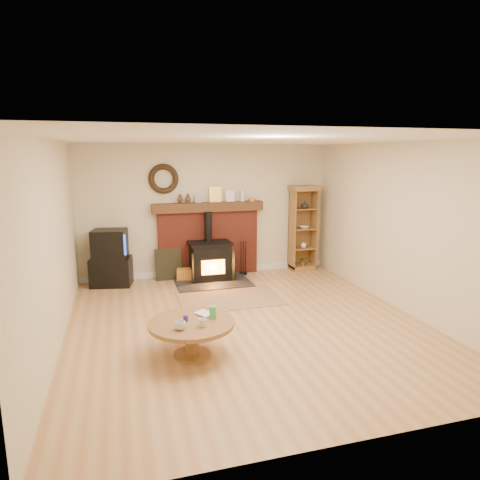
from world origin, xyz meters
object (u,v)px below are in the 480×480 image
object	(u,v)px
curio_cabinet	(303,228)
wood_stove	(210,262)
coffee_table	(192,328)
tv_unit	(111,259)

from	to	relation	value
curio_cabinet	wood_stove	bearing A→B (deg)	-172.26
coffee_table	tv_unit	bearing A→B (deg)	106.52
tv_unit	curio_cabinet	distance (m)	3.90
wood_stove	tv_unit	bearing A→B (deg)	174.02
curio_cabinet	coffee_table	xyz separation A→B (m)	(-2.92, -3.34, -0.53)
curio_cabinet	coffee_table	distance (m)	4.47
coffee_table	wood_stove	bearing A→B (deg)	74.01
wood_stove	coffee_table	xyz separation A→B (m)	(-0.88, -3.07, -0.01)
tv_unit	curio_cabinet	world-z (taller)	curio_cabinet
wood_stove	curio_cabinet	world-z (taller)	curio_cabinet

